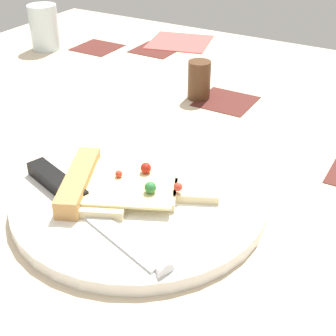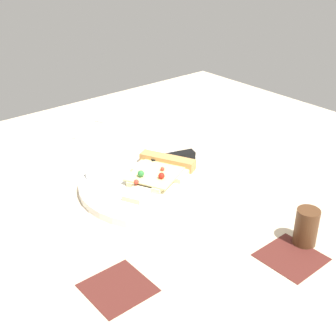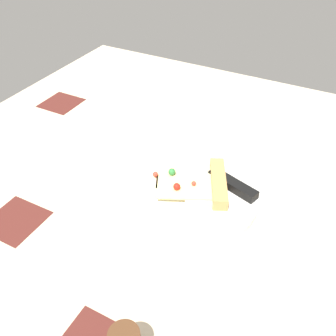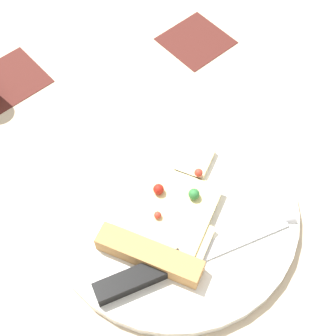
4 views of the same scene
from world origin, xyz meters
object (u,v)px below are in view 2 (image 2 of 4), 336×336
object	(u,v)px
fork	(93,125)
pepper_shaker	(306,227)
pizza_slice	(158,172)
knife	(152,162)
plate	(153,184)

from	to	relation	value
fork	pepper_shaker	bearing A→B (deg)	-26.03
pizza_slice	fork	size ratio (longest dim) A/B	1.31
pizza_slice	pepper_shaker	distance (cm)	31.89
pizza_slice	pepper_shaker	bearing A→B (deg)	164.74
pepper_shaker	fork	xyz separation A→B (cm)	(0.47, -64.89, -2.81)
pizza_slice	knife	distance (cm)	4.86
knife	fork	size ratio (longest dim) A/B	1.62
plate	pepper_shaker	distance (cm)	31.40
pepper_shaker	pizza_slice	bearing A→B (deg)	-79.98
plate	fork	world-z (taller)	plate
plate	pizza_slice	world-z (taller)	pizza_slice
plate	knife	bearing A→B (deg)	-128.10
knife	fork	distance (cm)	29.28
pizza_slice	pepper_shaker	world-z (taller)	pepper_shaker
plate	pepper_shaker	world-z (taller)	pepper_shaker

